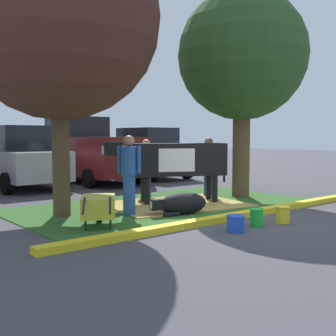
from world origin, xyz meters
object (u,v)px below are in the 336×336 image
calf_lying (182,204)px  person_visitor_near (129,173)px  bucket_blue (236,223)px  bucket_green (256,217)px  bucket_yellow (283,214)px  wheelbarrow (99,207)px  person_visitor_far (209,165)px  sedan_silver (147,153)px  cow_holstein (175,160)px  sedan_red (19,158)px  shade_tree_right (242,56)px  person_handler (146,166)px  shade_tree_left (58,18)px  pickup_truck_maroon (88,152)px

calf_lying → person_visitor_near: bearing=148.3°
bucket_blue → bucket_green: bucket_green is taller
bucket_blue → bucket_yellow: bucket_yellow is taller
bucket_blue → wheelbarrow: bearing=132.1°
person_visitor_far → sedan_silver: sedan_silver is taller
cow_holstein → sedan_red: bearing=106.9°
shade_tree_right → person_handler: (-1.95, 1.77, -2.99)m
shade_tree_left → bucket_blue: shade_tree_left is taller
cow_holstein → person_visitor_near: 1.98m
person_handler → shade_tree_right: bearing=-42.3°
pickup_truck_maroon → person_handler: bearing=-99.0°
cow_holstein → bucket_blue: bearing=-111.7°
bucket_yellow → pickup_truck_maroon: 9.28m
bucket_green → sedan_red: (-1.18, 8.81, 0.81)m
person_handler → person_visitor_far: person_visitor_far is taller
person_visitor_far → person_handler: bearing=137.5°
wheelbarrow → sedan_red: size_ratio=0.34×
shade_tree_right → bucket_yellow: 5.12m
person_visitor_far → bucket_green: (-2.06, -3.32, -0.71)m
calf_lying → sedan_silver: size_ratio=0.30×
cow_holstein → person_visitor_far: bearing=11.2°
bucket_blue → calf_lying: bearing=79.7°
calf_lying → sedan_red: (-0.87, 7.05, 0.75)m
person_handler → calf_lying: bearing=-111.8°
calf_lying → sedan_red: size_ratio=0.30×
cow_holstein → calf_lying: size_ratio=2.20×
bucket_blue → pickup_truck_maroon: 9.40m
shade_tree_right → wheelbarrow: shade_tree_right is taller
wheelbarrow → bucket_green: size_ratio=4.53×
shade_tree_left → shade_tree_right: bearing=-5.9°
person_visitor_near → pickup_truck_maroon: pickup_truck_maroon is taller
person_handler → bucket_blue: bearing=-107.4°
calf_lying → wheelbarrow: (-2.02, 0.05, 0.15)m
person_visitor_near → bucket_blue: bearing=-75.5°
person_handler → bucket_yellow: 4.70m
person_visitor_far → bucket_yellow: (-1.45, -3.47, -0.71)m
cow_holstein → sedan_red: 6.05m
shade_tree_right → person_visitor_far: shade_tree_right is taller
sedan_silver → sedan_red: bearing=-179.4°
bucket_green → sedan_red: 8.93m
bucket_green → shade_tree_right: bearing=45.0°
person_visitor_far → bucket_green: size_ratio=4.97×
sedan_red → cow_holstein: bearing=-73.1°
bucket_yellow → sedan_silver: size_ratio=0.07×
person_visitor_far → shade_tree_left: bearing=-179.1°
shade_tree_right → bucket_yellow: size_ratio=17.06×
pickup_truck_maroon → shade_tree_right: bearing=-79.0°
person_visitor_far → wheelbarrow: 4.67m
shade_tree_left → wheelbarrow: (0.04, -1.44, -3.71)m
person_visitor_far → wheelbarrow: bearing=-161.0°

